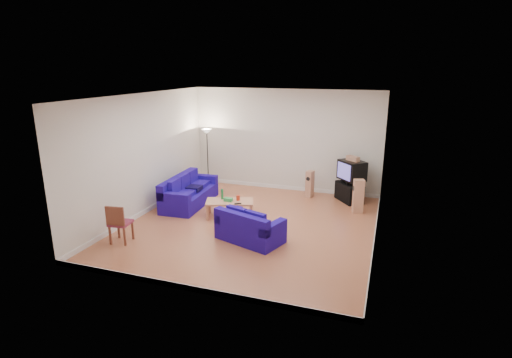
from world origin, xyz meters
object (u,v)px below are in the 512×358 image
(sofa_three_seat, at_px, (188,194))
(tv_stand, at_px, (349,192))
(television, at_px, (352,170))
(coffee_table, at_px, (230,203))
(sofa_loveseat, at_px, (249,230))

(sofa_three_seat, xyz_separation_m, tv_stand, (4.38, 1.79, -0.04))
(television, bearing_deg, sofa_three_seat, -109.85)
(tv_stand, bearing_deg, coffee_table, -87.33)
(coffee_table, xyz_separation_m, tv_stand, (2.85, 2.33, -0.12))
(sofa_three_seat, relative_size, tv_stand, 2.46)
(television, bearing_deg, coffee_table, -92.94)
(sofa_three_seat, distance_m, television, 4.81)
(sofa_three_seat, relative_size, coffee_table, 1.60)
(sofa_loveseat, height_order, television, television)
(sofa_loveseat, bearing_deg, tv_stand, 81.54)
(sofa_three_seat, height_order, television, television)
(tv_stand, bearing_deg, sofa_three_seat, -104.33)
(sofa_three_seat, xyz_separation_m, coffee_table, (1.53, -0.54, 0.09))
(sofa_loveseat, bearing_deg, coffee_table, 146.76)
(sofa_loveseat, height_order, tv_stand, sofa_loveseat)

